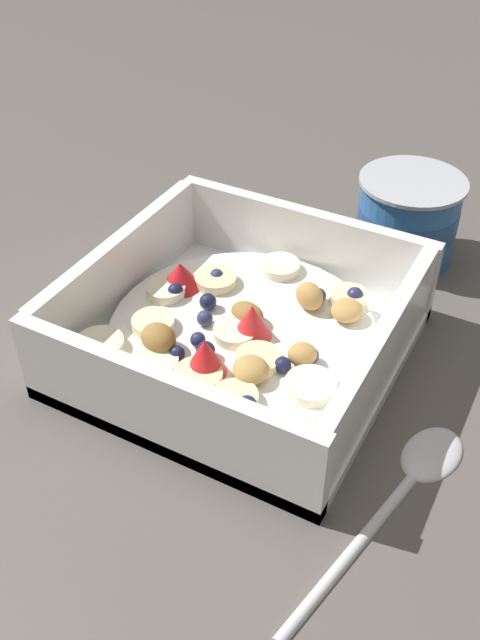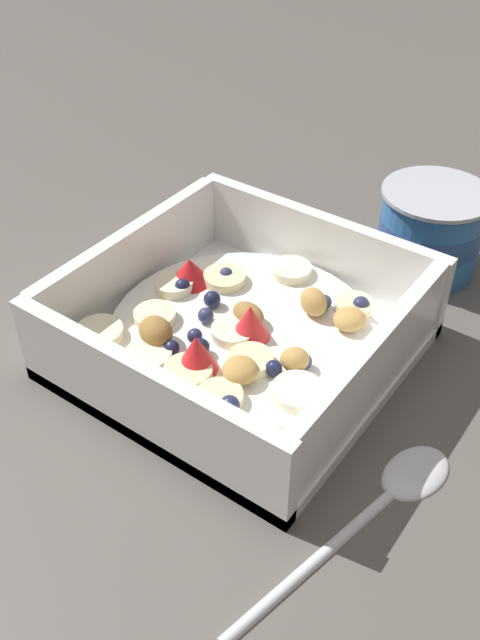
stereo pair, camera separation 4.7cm
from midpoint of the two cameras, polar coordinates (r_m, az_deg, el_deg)
ground_plane at (r=0.49m, az=3.38°, el=-2.46°), size 2.40×2.40×0.00m
fruit_bowl at (r=0.47m, az=2.71°, el=-1.08°), size 0.20×0.20×0.06m
spoon at (r=0.42m, az=15.01°, el=-13.52°), size 0.05×0.17×0.01m
yogurt_cup at (r=0.57m, az=17.32°, el=6.81°), size 0.08×0.08×0.07m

